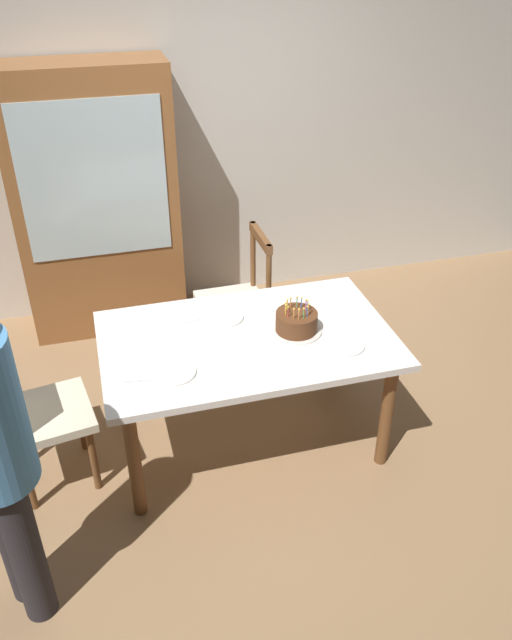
{
  "coord_description": "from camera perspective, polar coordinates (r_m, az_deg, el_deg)",
  "views": [
    {
      "loc": [
        -0.72,
        -2.76,
        2.66
      ],
      "look_at": [
        0.05,
        0.0,
        0.83
      ],
      "focal_mm": 35.81,
      "sensor_mm": 36.0,
      "label": 1
    }
  ],
  "objects": [
    {
      "name": "back_wall",
      "position": [
        4.86,
        -6.67,
        16.04
      ],
      "size": [
        6.4,
        0.1,
        2.6
      ],
      "primitive_type": "cube",
      "color": "beige",
      "rests_on": "ground"
    },
    {
      "name": "chair_spindle_back",
      "position": [
        4.28,
        -1.78,
        1.5
      ],
      "size": [
        0.45,
        0.45,
        0.95
      ],
      "color": "beige",
      "rests_on": "ground"
    },
    {
      "name": "plate_far_side",
      "position": [
        3.6,
        -2.9,
        0.24
      ],
      "size": [
        0.22,
        0.22,
        0.01
      ],
      "primitive_type": "cylinder",
      "color": "white",
      "rests_on": "dining_table"
    },
    {
      "name": "dining_table",
      "position": [
        3.49,
        -0.79,
        -2.71
      ],
      "size": [
        1.57,
        0.97,
        0.73
      ],
      "color": "white",
      "rests_on": "ground"
    },
    {
      "name": "fork_near_celebrant",
      "position": [
        3.18,
        -10.13,
        -5.36
      ],
      "size": [
        0.18,
        0.04,
        0.01
      ],
      "primitive_type": "cube",
      "rotation": [
        0.0,
        0.0,
        -0.16
      ],
      "color": "silver",
      "rests_on": "dining_table"
    },
    {
      "name": "china_cabinet",
      "position": [
        4.65,
        -14.03,
        9.96
      ],
      "size": [
        1.1,
        0.45,
        1.9
      ],
      "color": "brown",
      "rests_on": "ground"
    },
    {
      "name": "plate_near_guest",
      "position": [
        3.4,
        7.86,
        -2.21
      ],
      "size": [
        0.22,
        0.22,
        0.01
      ],
      "primitive_type": "cylinder",
      "color": "white",
      "rests_on": "dining_table"
    },
    {
      "name": "fork_far_side",
      "position": [
        3.59,
        -5.45,
        -0.02
      ],
      "size": [
        0.18,
        0.05,
        0.01
      ],
      "primitive_type": "cube",
      "rotation": [
        0.0,
        0.0,
        0.19
      ],
      "color": "silver",
      "rests_on": "dining_table"
    },
    {
      "name": "chair_upholstered",
      "position": [
        3.49,
        -19.78,
        -7.31
      ],
      "size": [
        0.51,
        0.5,
        0.95
      ],
      "color": "beige",
      "rests_on": "ground"
    },
    {
      "name": "plate_near_celebrant",
      "position": [
        3.2,
        -7.33,
        -4.68
      ],
      "size": [
        0.22,
        0.22,
        0.01
      ],
      "primitive_type": "cylinder",
      "color": "white",
      "rests_on": "dining_table"
    },
    {
      "name": "ground",
      "position": [
        3.9,
        -0.72,
        -10.5
      ],
      "size": [
        6.4,
        6.4,
        0.0
      ],
      "primitive_type": "plane",
      "color": "#93704C"
    },
    {
      "name": "birthday_cake",
      "position": [
        3.46,
        3.63,
        -0.24
      ],
      "size": [
        0.28,
        0.28,
        0.19
      ],
      "color": "silver",
      "rests_on": "dining_table"
    }
  ]
}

